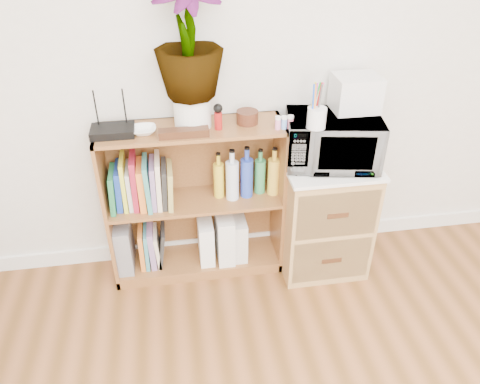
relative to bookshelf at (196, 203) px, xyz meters
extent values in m
cube|color=white|center=(0.35, 0.14, -0.42)|extent=(4.00, 0.02, 0.10)
cube|color=brown|center=(0.00, 0.00, 0.00)|extent=(1.00, 0.30, 0.95)
cube|color=#9E7542|center=(0.75, -0.08, -0.12)|extent=(0.50, 0.45, 0.70)
imported|color=silver|center=(0.75, -0.08, 0.38)|extent=(0.54, 0.42, 0.27)
cylinder|color=white|center=(0.61, -0.19, 0.57)|extent=(0.10, 0.10, 0.10)
cube|color=silver|center=(0.88, 0.00, 0.61)|extent=(0.24, 0.20, 0.19)
cube|color=black|center=(-0.40, -0.02, 0.49)|extent=(0.22, 0.15, 0.04)
imported|color=white|center=(-0.24, -0.03, 0.49)|extent=(0.13, 0.13, 0.03)
cylinder|color=white|center=(0.01, 0.02, 0.56)|extent=(0.19, 0.19, 0.16)
imported|color=#357E32|center=(0.01, 0.02, 0.94)|extent=(0.34, 0.34, 0.60)
cube|color=#341C0E|center=(-0.04, -0.10, 0.50)|extent=(0.25, 0.06, 0.04)
cylinder|color=maroon|center=(0.14, -0.04, 0.52)|extent=(0.04, 0.04, 0.09)
cylinder|color=#3D1D10|center=(0.30, 0.01, 0.51)|extent=(0.12, 0.12, 0.07)
cube|color=pink|center=(0.48, -0.09, 0.50)|extent=(0.11, 0.04, 0.06)
cube|color=slate|center=(-0.44, 0.00, -0.25)|extent=(0.09, 0.24, 0.31)
cube|color=white|center=(0.05, -0.01, -0.27)|extent=(0.09, 0.22, 0.27)
cube|color=white|center=(0.16, -0.01, -0.25)|extent=(0.10, 0.25, 0.31)
cube|color=silver|center=(0.25, -0.01, -0.27)|extent=(0.09, 0.22, 0.27)
cube|color=#1E703F|center=(-0.45, 0.00, 0.14)|extent=(0.04, 0.20, 0.23)
cube|color=#1B39A2|center=(-0.41, 0.00, 0.14)|extent=(0.04, 0.20, 0.24)
cube|color=yellow|center=(-0.38, 0.00, 0.17)|extent=(0.03, 0.20, 0.29)
cube|color=beige|center=(-0.36, 0.00, 0.14)|extent=(0.02, 0.20, 0.23)
cube|color=maroon|center=(-0.33, 0.00, 0.18)|extent=(0.04, 0.20, 0.30)
cube|color=orange|center=(-0.29, 0.00, 0.15)|extent=(0.03, 0.20, 0.25)
cube|color=teal|center=(-0.26, 0.00, 0.17)|extent=(0.03, 0.20, 0.28)
cube|color=#8D6CA2|center=(-0.23, 0.00, 0.16)|extent=(0.03, 0.20, 0.26)
cube|color=beige|center=(-0.20, 0.00, 0.17)|extent=(0.03, 0.20, 0.29)
cube|color=#262626|center=(-0.17, 0.00, 0.14)|extent=(0.04, 0.20, 0.24)
cube|color=#A89A4D|center=(-0.14, 0.00, 0.14)|extent=(0.04, 0.20, 0.23)
cylinder|color=gold|center=(0.14, 0.00, 0.16)|extent=(0.06, 0.06, 0.27)
cylinder|color=silver|center=(0.21, 0.00, 0.17)|extent=(0.07, 0.07, 0.30)
cylinder|color=#2641B4|center=(0.30, 0.00, 0.18)|extent=(0.07, 0.07, 0.30)
cylinder|color=#338C4F|center=(0.38, 0.00, 0.16)|extent=(0.06, 0.06, 0.27)
cylinder|color=gold|center=(0.45, 0.00, 0.17)|extent=(0.07, 0.07, 0.28)
cylinder|color=silver|center=(0.54, 0.00, 0.17)|extent=(0.07, 0.07, 0.30)
cube|color=orange|center=(-0.34, 0.00, -0.28)|extent=(0.03, 0.19, 0.25)
cube|color=teal|center=(-0.31, 0.00, -0.28)|extent=(0.03, 0.19, 0.25)
cube|color=#87679A|center=(-0.28, 0.00, -0.27)|extent=(0.04, 0.19, 0.26)
cube|color=beige|center=(-0.25, 0.00, -0.29)|extent=(0.03, 0.19, 0.22)
cube|color=black|center=(-0.22, 0.00, -0.28)|extent=(0.06, 0.19, 0.25)
camera|label=1|loc=(-0.10, -2.24, 1.52)|focal=35.00mm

